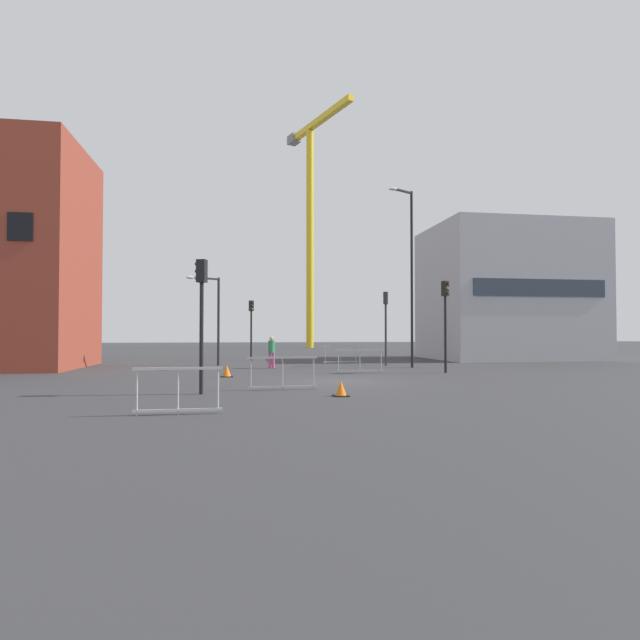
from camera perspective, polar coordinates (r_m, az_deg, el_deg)
The scene contains 16 objects.
ground at distance 19.93m, azimuth 1.89°, elevation -6.79°, with size 160.00×160.00×0.00m, color #333335.
office_block at distance 39.35m, azimuth 19.88°, elevation 2.80°, with size 10.77×8.42×9.39m.
construction_crane at distance 65.59m, azimuth -1.03°, elevation 12.54°, with size 6.08×14.30×28.00m.
streetlamp_tall at distance 28.20m, azimuth 9.87°, elevation 5.83°, with size 1.54×0.90×9.49m.
streetlamp_short at distance 29.96m, azimuth -11.70°, elevation 1.06°, with size 1.79×1.18×5.02m.
traffic_light_verge at distance 34.72m, azimuth -7.59°, elevation -0.03°, with size 0.34×0.39×4.01m.
traffic_light_island at distance 24.77m, azimuth 13.65°, elevation 0.91°, with size 0.32×0.39×4.28m.
traffic_light_median at distance 29.59m, azimuth 7.26°, elevation 0.41°, with size 0.33×0.39×4.19m.
traffic_light_near at distance 16.19m, azimuth -12.95°, elevation 1.75°, with size 0.39×0.32×4.11m.
pedestrian_walking at distance 27.29m, azimuth -5.37°, elevation -3.28°, with size 0.34×0.34×1.67m.
safety_barrier_rear at distance 31.39m, azimuth 2.30°, elevation -3.78°, with size 2.18×0.36×1.08m.
safety_barrier_left_run at distance 12.33m, azimuth -15.38°, elevation -7.45°, with size 2.00×0.11×1.08m.
safety_barrier_front at distance 17.00m, azimuth -4.15°, elevation -5.81°, with size 2.29×0.12×1.08m.
safety_barrier_mid_span at distance 24.06m, azimuth 4.42°, elevation -4.51°, with size 2.26×0.06×1.08m.
traffic_cone_on_verge at distance 22.27m, azimuth -10.24°, elevation -5.60°, with size 0.50×0.50×0.50m.
traffic_cone_striped at distance 15.34m, azimuth 2.33°, elevation -7.62°, with size 0.46×0.46×0.46m.
Camera 1 is at (-3.72, -19.49, 1.87)m, focal length 29.02 mm.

